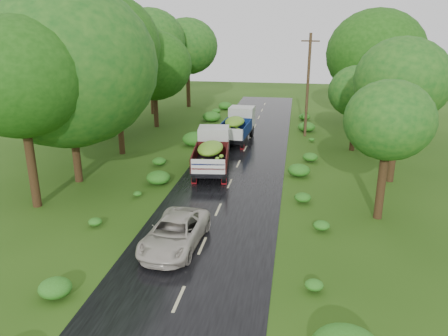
% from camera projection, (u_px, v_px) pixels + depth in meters
% --- Properties ---
extents(ground, '(120.00, 120.00, 0.00)m').
position_uv_depth(ground, '(179.00, 299.00, 15.70)').
color(ground, '#1F400D').
rests_on(ground, ground).
extents(road, '(6.50, 80.00, 0.02)m').
position_uv_depth(road, '(207.00, 236.00, 20.37)').
color(road, black).
rests_on(road, ground).
extents(road_lines, '(0.12, 69.60, 0.00)m').
position_uv_depth(road_lines, '(211.00, 226.00, 21.30)').
color(road_lines, '#BFB78C').
rests_on(road_lines, road).
extents(truck_near, '(2.85, 6.28, 2.55)m').
position_uv_depth(truck_near, '(212.00, 150.00, 28.90)').
color(truck_near, black).
rests_on(truck_near, ground).
extents(truck_far, '(2.48, 6.14, 2.53)m').
position_uv_depth(truck_far, '(238.00, 124.00, 36.29)').
color(truck_far, black).
rests_on(truck_far, ground).
extents(car, '(2.47, 4.89, 1.33)m').
position_uv_depth(car, '(175.00, 233.00, 19.17)').
color(car, beige).
rests_on(car, road).
extents(utility_pole, '(1.50, 0.46, 8.66)m').
position_uv_depth(utility_pole, '(308.00, 85.00, 36.80)').
color(utility_pole, '#382616').
rests_on(utility_pole, ground).
extents(trees_left, '(7.38, 33.66, 9.65)m').
position_uv_depth(trees_left, '(122.00, 57.00, 34.76)').
color(trees_left, black).
rests_on(trees_left, ground).
extents(trees_right, '(6.16, 25.36, 8.63)m').
position_uv_depth(trees_right, '(379.00, 72.00, 32.58)').
color(trees_right, black).
rests_on(trees_right, ground).
extents(shrubs, '(11.90, 44.00, 0.70)m').
position_uv_depth(shrubs, '(234.00, 168.00, 28.68)').
color(shrubs, '#2C6618').
rests_on(shrubs, ground).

